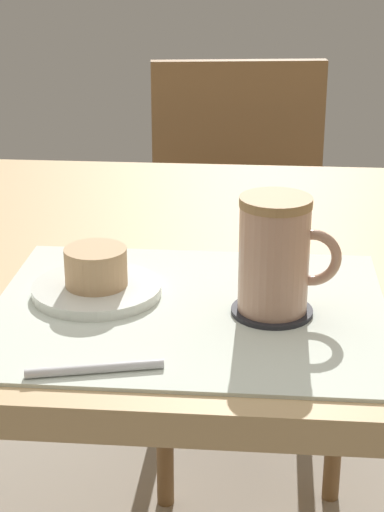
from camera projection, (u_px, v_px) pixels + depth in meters
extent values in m
cube|color=tan|center=(147.00, 257.00, 1.14)|extent=(1.35, 0.83, 0.04)
cylinder|color=brown|center=(336.00, 413.00, 1.77)|extent=(0.04, 0.04, 0.42)
cylinder|color=brown|center=(165.00, 418.00, 1.75)|extent=(0.04, 0.04, 0.42)
cylinder|color=brown|center=(306.00, 336.00, 2.09)|extent=(0.04, 0.04, 0.42)
cylinder|color=brown|center=(162.00, 339.00, 2.08)|extent=(0.04, 0.04, 0.42)
cube|color=brown|center=(244.00, 280.00, 1.84)|extent=(0.47, 0.47, 0.04)
cube|color=brown|center=(237.00, 154.00, 1.94)|extent=(0.39, 0.08, 0.42)
cube|color=silver|center=(189.00, 310.00, 0.94)|extent=(0.43, 0.35, 0.00)
cylinder|color=silver|center=(97.00, 290.00, 0.97)|extent=(0.15, 0.15, 0.01)
cylinder|color=tan|center=(96.00, 267.00, 0.96)|extent=(0.07, 0.07, 0.04)
cylinder|color=#232328|center=(272.00, 311.00, 0.92)|extent=(0.09, 0.09, 0.00)
cylinder|color=tan|center=(274.00, 259.00, 0.90)|extent=(0.07, 0.07, 0.12)
cylinder|color=#9E7547|center=(276.00, 202.00, 0.88)|extent=(0.08, 0.08, 0.01)
torus|color=tan|center=(312.00, 258.00, 0.90)|extent=(0.06, 0.01, 0.06)
cylinder|color=silver|center=(96.00, 369.00, 0.80)|extent=(0.13, 0.04, 0.01)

